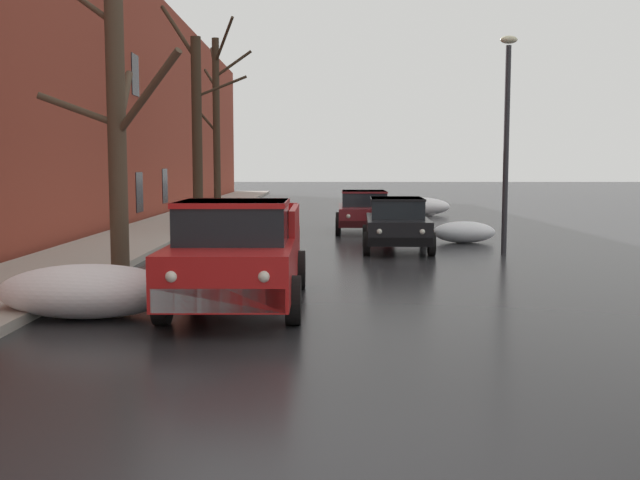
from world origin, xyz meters
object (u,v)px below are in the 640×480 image
at_px(bare_tree_second_along_sidewalk, 116,124).
at_px(sedan_maroon_parked_kerbside_mid, 363,210).
at_px(pickup_truck_red_approaching_near_lane, 238,253).
at_px(street_lamp_post, 506,133).
at_px(bare_tree_far_down_block, 216,121).
at_px(bare_tree_mid_block, 196,128).
at_px(sedan_black_parked_kerbside_close, 396,223).

height_order(bare_tree_second_along_sidewalk, sedan_maroon_parked_kerbside_mid, bare_tree_second_along_sidewalk).
xyz_separation_m(pickup_truck_red_approaching_near_lane, street_lamp_post, (6.12, 7.22, 2.26)).
bearing_deg(bare_tree_far_down_block, pickup_truck_red_approaching_near_lane, -81.21).
bearing_deg(bare_tree_mid_block, sedan_maroon_parked_kerbside_mid, 3.21).
bearing_deg(street_lamp_post, bare_tree_far_down_block, 128.71).
bearing_deg(sedan_black_parked_kerbside_close, sedan_maroon_parked_kerbside_mid, 95.59).
height_order(bare_tree_second_along_sidewalk, bare_tree_mid_block, bare_tree_mid_block).
distance_m(bare_tree_second_along_sidewalk, bare_tree_far_down_block, 14.99).
bearing_deg(sedan_maroon_parked_kerbside_mid, sedan_black_parked_kerbside_close, -84.41).
xyz_separation_m(pickup_truck_red_approaching_near_lane, sedan_maroon_parked_kerbside_mid, (2.86, 13.89, -0.13)).
bearing_deg(bare_tree_mid_block, street_lamp_post, -35.21).
height_order(bare_tree_far_down_block, sedan_black_parked_kerbside_close, bare_tree_far_down_block).
height_order(sedan_black_parked_kerbside_close, sedan_maroon_parked_kerbside_mid, same).
bearing_deg(sedan_maroon_parked_kerbside_mid, bare_tree_far_down_block, 141.65).
bearing_deg(street_lamp_post, sedan_black_parked_kerbside_close, 160.59).
distance_m(sedan_black_parked_kerbside_close, sedan_maroon_parked_kerbside_mid, 5.75).
bearing_deg(bare_tree_second_along_sidewalk, bare_tree_far_down_block, 89.90).
bearing_deg(sedan_maroon_parked_kerbside_mid, bare_tree_second_along_sidewalk, -118.76).
distance_m(bare_tree_second_along_sidewalk, bare_tree_mid_block, 10.13).
relative_size(bare_tree_second_along_sidewalk, street_lamp_post, 1.19).
xyz_separation_m(bare_tree_far_down_block, street_lamp_post, (8.96, -11.19, -0.97)).
relative_size(bare_tree_far_down_block, sedan_maroon_parked_kerbside_mid, 1.85).
xyz_separation_m(bare_tree_mid_block, street_lamp_post, (8.99, -6.35, -0.42)).
height_order(bare_tree_mid_block, pickup_truck_red_approaching_near_lane, bare_tree_mid_block).
height_order(bare_tree_far_down_block, pickup_truck_red_approaching_near_lane, bare_tree_far_down_block).
relative_size(bare_tree_far_down_block, pickup_truck_red_approaching_near_lane, 1.49).
xyz_separation_m(bare_tree_far_down_block, sedan_black_parked_kerbside_close, (6.27, -10.23, -3.35)).
xyz_separation_m(bare_tree_second_along_sidewalk, pickup_truck_red_approaching_near_lane, (2.87, -3.45, -2.26)).
bearing_deg(bare_tree_second_along_sidewalk, street_lamp_post, 22.78).
distance_m(pickup_truck_red_approaching_near_lane, sedan_maroon_parked_kerbside_mid, 14.18).
bearing_deg(bare_tree_far_down_block, street_lamp_post, -51.29).
bearing_deg(pickup_truck_red_approaching_near_lane, sedan_black_parked_kerbside_close, 67.28).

